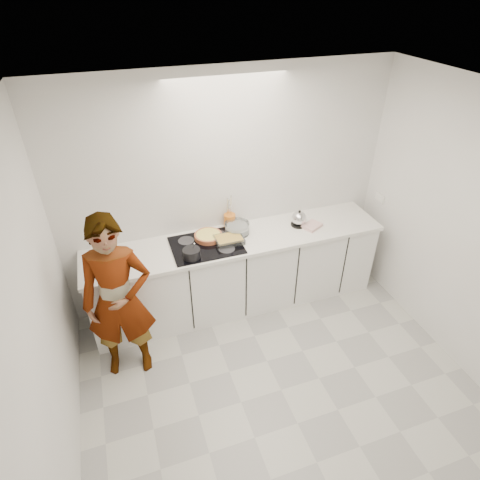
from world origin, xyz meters
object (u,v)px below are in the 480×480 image
object	(u,v)px
hob	(206,245)
kettle	(299,219)
utensil_crock	(230,221)
tart_dish	(208,236)
cook	(119,301)
saucepan	(192,253)
baking_dish	(229,239)
mixing_bowl	(237,229)

from	to	relation	value
hob	kettle	xyz separation A→B (m)	(1.08, 0.06, 0.07)
utensil_crock	tart_dish	bearing A→B (deg)	-151.34
kettle	cook	bearing A→B (deg)	-164.80
saucepan	baking_dish	bearing A→B (deg)	17.88
hob	utensil_crock	xyz separation A→B (m)	(0.34, 0.27, 0.07)
saucepan	utensil_crock	bearing A→B (deg)	39.26
saucepan	utensil_crock	xyz separation A→B (m)	(0.53, 0.44, 0.02)
hob	baking_dish	size ratio (longest dim) A/B	2.42
baking_dish	saucepan	bearing A→B (deg)	-162.12
saucepan	utensil_crock	size ratio (longest dim) A/B	1.30
tart_dish	kettle	xyz separation A→B (m)	(1.03, -0.06, 0.04)
saucepan	kettle	bearing A→B (deg)	9.93
baking_dish	cook	distance (m)	1.27
tart_dish	saucepan	size ratio (longest dim) A/B	1.53
hob	mixing_bowl	world-z (taller)	mixing_bowl
saucepan	kettle	world-z (taller)	kettle
mixing_bowl	saucepan	bearing A→B (deg)	-152.82
hob	cook	xyz separation A→B (m)	(-0.94, -0.49, -0.06)
tart_dish	baking_dish	bearing A→B (deg)	-37.33
hob	cook	distance (m)	1.06
baking_dish	utensil_crock	xyz separation A→B (m)	(0.11, 0.30, 0.03)
tart_dish	saucepan	xyz separation A→B (m)	(-0.25, -0.28, 0.02)
tart_dish	hob	bearing A→B (deg)	-116.32
saucepan	hob	bearing A→B (deg)	41.36
baking_dish	utensil_crock	bearing A→B (deg)	70.57
saucepan	cook	bearing A→B (deg)	-156.42
kettle	cook	world-z (taller)	cook
baking_dish	cook	size ratio (longest dim) A/B	0.17
kettle	hob	bearing A→B (deg)	-177.07
hob	cook	bearing A→B (deg)	-152.24
tart_dish	kettle	distance (m)	1.03
hob	baking_dish	bearing A→B (deg)	-6.90
saucepan	utensil_crock	distance (m)	0.69
baking_dish	mixing_bowl	size ratio (longest dim) A/B	0.89
tart_dish	mixing_bowl	size ratio (longest dim) A/B	0.95
cook	hob	bearing A→B (deg)	36.13
baking_dish	tart_dish	bearing A→B (deg)	142.67
baking_dish	cook	bearing A→B (deg)	-158.45
baking_dish	cook	world-z (taller)	cook
utensil_crock	mixing_bowl	bearing A→B (deg)	-75.12
mixing_bowl	cook	world-z (taller)	cook
baking_dish	kettle	world-z (taller)	kettle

